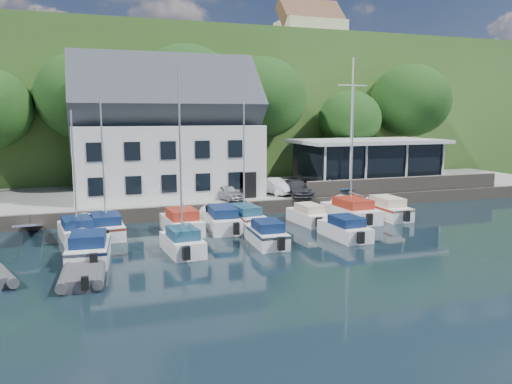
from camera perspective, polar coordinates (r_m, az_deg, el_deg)
ground at (r=27.70m, az=10.26°, el=-6.64°), size 180.00×180.00×0.00m
quay at (r=43.34m, az=-1.09°, el=-0.21°), size 60.00×13.00×1.00m
quay_face at (r=37.30m, az=2.00°, el=-1.70°), size 60.00×0.30×1.00m
hillside at (r=86.23m, az=-10.42°, el=9.16°), size 160.00×75.00×16.00m
field_patch at (r=96.00m, az=-6.44°, el=14.08°), size 50.00×30.00×0.30m
farmhouse at (r=84.02m, az=6.21°, el=17.55°), size 10.40×7.00×8.20m
harbor_building at (r=40.24m, az=-10.24°, el=5.90°), size 14.40×8.20×8.70m
club_pavilion at (r=46.28m, az=12.57°, el=3.34°), size 13.20×7.20×4.10m
seawall at (r=43.20m, az=16.83°, el=0.85°), size 18.00×0.50×1.20m
gangway at (r=33.19m, az=-24.34°, el=-4.71°), size 1.20×6.00×1.40m
car_silver at (r=37.48m, az=-3.35°, el=-0.02°), size 2.31×3.52×1.11m
car_white at (r=40.07m, az=2.05°, el=0.68°), size 2.50×4.09×1.27m
car_dgrey at (r=39.46m, az=4.69°, el=0.48°), size 2.09×4.29×1.20m
car_blue at (r=41.74m, az=8.94°, el=0.96°), size 1.70×4.01×1.35m
flagpole at (r=41.21m, az=10.86°, el=7.39°), size 2.59×0.20×10.78m
tree_1 at (r=45.86m, az=-18.70°, el=7.80°), size 8.56×8.56×11.71m
tree_2 at (r=46.50m, az=-7.88°, el=8.75°), size 9.24×9.24×12.62m
tree_3 at (r=48.52m, az=0.68°, el=8.33°), size 8.62×8.62×11.78m
tree_4 at (r=52.00m, az=10.61°, el=6.54°), size 6.39×6.39×8.73m
tree_5 at (r=56.36m, az=17.13°, el=7.94°), size 8.50×8.50×11.62m
boat_r1_0 at (r=30.76m, az=-20.09°, el=2.47°), size 2.80×5.91×8.40m
boat_r1_1 at (r=31.14m, az=-17.07°, el=2.89°), size 2.37×6.03×8.61m
boat_r1_2 at (r=31.04m, az=-8.67°, el=3.82°), size 2.49×5.95×9.32m
boat_r1_3 at (r=32.35m, az=-3.98°, el=-2.90°), size 2.52×7.05×1.51m
boat_r1_4 at (r=32.67m, az=-1.38°, el=3.55°), size 2.38×6.52×8.62m
boat_r1_5 at (r=34.04m, az=5.94°, el=-2.46°), size 2.07×5.45×1.36m
boat_r1_6 at (r=35.02m, az=10.94°, el=4.55°), size 2.68×7.22×9.59m
boat_r1_7 at (r=37.06m, az=14.54°, el=-1.64°), size 1.94×6.68×1.53m
boat_r2_0 at (r=26.55m, az=-18.59°, el=-5.93°), size 2.65×5.69×1.53m
boat_r2_1 at (r=26.32m, az=-8.61°, el=2.28°), size 2.24×5.28×8.73m
boat_r2_2 at (r=28.36m, az=1.23°, el=-4.63°), size 2.02×5.22×1.44m
boat_r2_3 at (r=30.34m, az=10.10°, el=-3.95°), size 2.18×5.42×1.36m
dinghy_1 at (r=23.43m, az=-19.23°, el=-8.90°), size 2.20×3.42×0.77m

